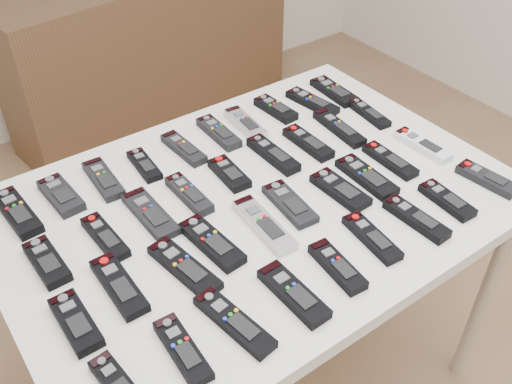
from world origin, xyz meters
TOP-DOWN VIEW (x-y plane):
  - table at (-0.10, 0.12)m, footprint 1.25×0.88m
  - sideboard at (0.44, 1.78)m, footprint 1.58×0.58m
  - remote_0 at (-0.60, 0.40)m, footprint 0.07×0.19m
  - remote_1 at (-0.50, 0.40)m, footprint 0.07×0.16m
  - remote_2 at (-0.38, 0.40)m, footprint 0.06×0.18m
  - remote_3 at (-0.27, 0.40)m, footprint 0.05×0.14m
  - remote_4 at (-0.15, 0.40)m, footprint 0.06×0.17m
  - remote_5 at (-0.03, 0.41)m, footprint 0.05×0.17m
  - remote_6 at (0.06, 0.40)m, footprint 0.06×0.17m
  - remote_7 at (0.19, 0.42)m, footprint 0.06×0.15m
  - remote_8 at (0.30, 0.38)m, footprint 0.08×0.19m
  - remote_9 at (0.40, 0.39)m, footprint 0.07×0.18m
  - remote_10 at (-0.60, 0.20)m, footprint 0.06×0.15m
  - remote_11 at (-0.47, 0.20)m, footprint 0.05×0.17m
  - remote_12 at (-0.35, 0.21)m, footprint 0.06×0.19m
  - remote_13 at (-0.24, 0.22)m, footprint 0.05×0.17m
  - remote_14 at (-0.11, 0.23)m, footprint 0.06×0.14m
  - remote_15 at (0.04, 0.23)m, footprint 0.05×0.18m
  - remote_16 at (0.15, 0.22)m, footprint 0.05×0.17m
  - remote_17 at (0.27, 0.23)m, footprint 0.06×0.20m
  - remote_18 at (0.40, 0.23)m, footprint 0.06×0.17m
  - remote_19 at (-0.62, 0.01)m, footprint 0.06×0.15m
  - remote_20 at (-0.51, 0.05)m, footprint 0.06×0.18m
  - remote_21 at (-0.37, 0.02)m, footprint 0.08×0.20m
  - remote_22 at (-0.28, 0.04)m, footprint 0.07×0.19m
  - remote_23 at (-0.15, 0.02)m, footprint 0.07×0.21m
  - remote_24 at (-0.05, 0.05)m, footprint 0.07×0.17m
  - remote_25 at (0.08, 0.01)m, footprint 0.07×0.17m
  - remote_26 at (0.17, 0.01)m, footprint 0.07×0.18m
  - remote_27 at (0.28, 0.03)m, footprint 0.05×0.17m
  - remote_28 at (0.40, 0.03)m, footprint 0.05×0.18m
  - remote_30 at (-0.48, -0.17)m, footprint 0.05×0.17m
  - remote_31 at (-0.36, -0.17)m, footprint 0.08×0.20m
  - remote_32 at (-0.22, -0.18)m, footprint 0.06×0.18m
  - remote_33 at (-0.10, -0.18)m, footprint 0.06×0.16m
  - remote_34 at (0.03, -0.16)m, footprint 0.06×0.17m
  - remote_35 at (0.15, -0.17)m, footprint 0.05×0.17m
  - remote_36 at (0.27, -0.17)m, footprint 0.06×0.15m
  - remote_37 at (0.42, -0.17)m, footprint 0.07×0.16m

SIDE VIEW (x-z plane):
  - sideboard at x=0.44m, z-range 0.00..0.77m
  - table at x=-0.10m, z-range 0.33..1.11m
  - remote_3 at x=-0.27m, z-range 0.78..0.80m
  - remote_18 at x=0.40m, z-range 0.78..0.80m
  - remote_24 at x=-0.05m, z-range 0.78..0.80m
  - remote_9 at x=0.40m, z-range 0.78..0.80m
  - remote_2 at x=-0.38m, z-range 0.78..0.80m
  - remote_8 at x=0.30m, z-range 0.78..0.80m
  - remote_12 at x=-0.35m, z-range 0.78..0.80m
  - remote_27 at x=0.28m, z-range 0.78..0.80m
  - remote_21 at x=-0.37m, z-range 0.78..0.80m
  - remote_23 at x=-0.15m, z-range 0.78..0.80m
  - remote_26 at x=0.17m, z-range 0.78..0.80m
  - remote_31 at x=-0.36m, z-range 0.78..0.80m
  - remote_28 at x=0.40m, z-range 0.78..0.80m
  - remote_17 at x=0.27m, z-range 0.78..0.80m
  - remote_4 at x=-0.15m, z-range 0.78..0.80m
  - remote_34 at x=0.03m, z-range 0.78..0.80m
  - remote_11 at x=-0.47m, z-range 0.78..0.80m
  - remote_20 at x=-0.51m, z-range 0.78..0.80m
  - remote_36 at x=0.27m, z-range 0.78..0.80m
  - remote_14 at x=-0.11m, z-range 0.78..0.80m
  - remote_30 at x=-0.48m, z-range 0.78..0.80m
  - remote_25 at x=0.08m, z-range 0.78..0.80m
  - remote_5 at x=-0.03m, z-range 0.78..0.80m
  - remote_1 at x=-0.50m, z-range 0.78..0.80m
  - remote_7 at x=0.19m, z-range 0.78..0.80m
  - remote_6 at x=0.06m, z-range 0.78..0.80m
  - remote_37 at x=0.42m, z-range 0.78..0.80m
  - remote_0 at x=-0.60m, z-range 0.78..0.80m
  - remote_35 at x=0.15m, z-range 0.78..0.80m
  - remote_33 at x=-0.10m, z-range 0.78..0.80m
  - remote_10 at x=-0.60m, z-range 0.78..0.80m
  - remote_16 at x=0.15m, z-range 0.78..0.80m
  - remote_32 at x=-0.22m, z-range 0.78..0.80m
  - remote_22 at x=-0.28m, z-range 0.78..0.80m
  - remote_13 at x=-0.24m, z-range 0.78..0.80m
  - remote_15 at x=0.04m, z-range 0.78..0.80m
  - remote_19 at x=-0.62m, z-range 0.78..0.80m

